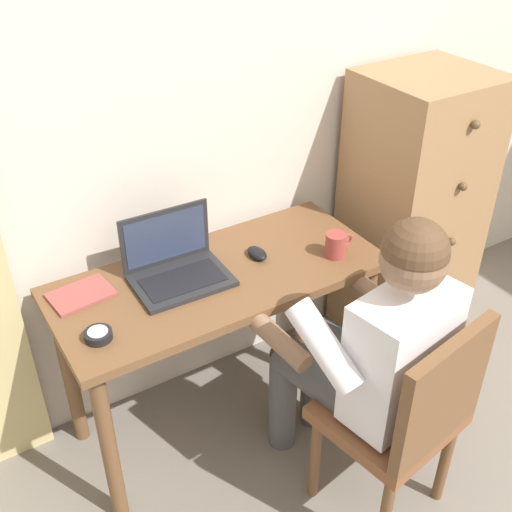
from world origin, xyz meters
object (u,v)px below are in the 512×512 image
at_px(desk_clock, 98,335).
at_px(coffee_mug, 336,245).
at_px(desk, 219,300).
at_px(dresser, 411,217).
at_px(person_seated, 370,344).
at_px(notebook_pad, 81,295).
at_px(laptop, 176,265).
at_px(computer_mouse, 257,253).
at_px(chair, 406,415).

xyz_separation_m(desk_clock, coffee_mug, (0.94, -0.02, 0.03)).
relative_size(desk, desk_clock, 13.58).
height_order(dresser, person_seated, dresser).
bearing_deg(notebook_pad, laptop, -18.17).
relative_size(desk, person_seated, 1.02).
xyz_separation_m(laptop, computer_mouse, (0.32, -0.04, -0.04)).
distance_m(laptop, desk_clock, 0.40).
relative_size(chair, notebook_pad, 4.18).
relative_size(desk, laptop, 3.52).
xyz_separation_m(chair, person_seated, (-0.03, 0.18, 0.18)).
bearing_deg(laptop, desk, -25.01).
distance_m(dresser, notebook_pad, 1.49).
relative_size(dresser, chair, 1.48).
relative_size(desk, computer_mouse, 12.22).
bearing_deg(laptop, computer_mouse, -7.45).
bearing_deg(desk_clock, dresser, 6.11).
bearing_deg(notebook_pad, desk, -22.12).
bearing_deg(chair, desk_clock, 143.13).
distance_m(dresser, coffee_mug, 0.62).
bearing_deg(chair, computer_mouse, 99.48).
xyz_separation_m(person_seated, notebook_pad, (-0.75, 0.67, 0.08)).
bearing_deg(computer_mouse, coffee_mug, -30.74).
height_order(person_seated, computer_mouse, person_seated).
bearing_deg(person_seated, computer_mouse, 99.76).
height_order(desk, dresser, dresser).
bearing_deg(desk_clock, person_seated, -28.49).
bearing_deg(dresser, desk_clock, -173.89).
bearing_deg(dresser, notebook_pad, 176.71).
bearing_deg(computer_mouse, person_seated, -80.97).
height_order(dresser, laptop, dresser).
distance_m(person_seated, notebook_pad, 1.00).
distance_m(desk, notebook_pad, 0.51).
xyz_separation_m(dresser, laptop, (-1.15, 0.01, 0.14)).
distance_m(person_seated, desk_clock, 0.88).
bearing_deg(desk, coffee_mug, -16.19).
bearing_deg(desk_clock, laptop, 25.96).
bearing_deg(notebook_pad, dresser, -9.42).
height_order(person_seated, notebook_pad, person_seated).
bearing_deg(notebook_pad, computer_mouse, -15.96).
bearing_deg(chair, dresser, 46.97).
relative_size(chair, coffee_mug, 7.32).
relative_size(dresser, computer_mouse, 13.04).
height_order(person_seated, laptop, person_seated).
distance_m(chair, desk_clock, 1.03).
height_order(desk, computer_mouse, computer_mouse).
xyz_separation_m(desk, coffee_mug, (0.44, -0.13, 0.17)).
relative_size(laptop, coffee_mug, 2.89).
bearing_deg(computer_mouse, dresser, 1.16).
bearing_deg(laptop, person_seated, -55.29).
height_order(desk_clock, notebook_pad, desk_clock).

